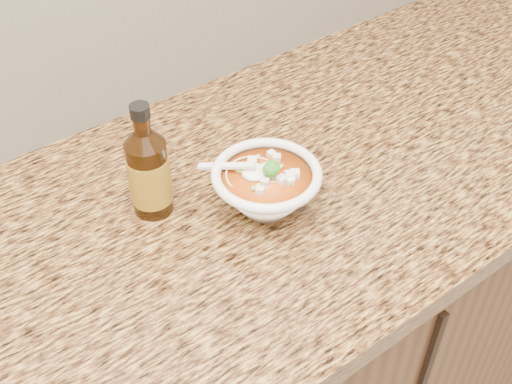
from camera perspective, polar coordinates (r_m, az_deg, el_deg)
counter_slab at (r=0.96m, az=-19.47°, el=-9.65°), size 4.00×0.68×0.04m
soup_bowl at (r=0.99m, az=0.93°, el=0.30°), size 0.17×0.17×0.09m
hot_sauce_bottle at (r=0.98m, az=-9.51°, el=1.71°), size 0.07×0.07×0.19m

